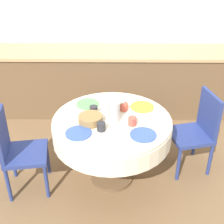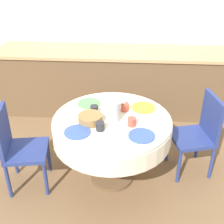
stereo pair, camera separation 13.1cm
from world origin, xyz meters
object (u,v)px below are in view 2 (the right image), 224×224
Objects in this scene: chair_left at (199,131)px; teapot at (113,104)px; chair_right at (18,146)px; coffee_carafe at (114,110)px.

teapot is (-0.88, -0.06, 0.32)m from chair_left.
teapot reaches higher than chair_right.
coffee_carafe is 1.43× the size of teapot.
coffee_carafe is 0.19m from teapot.
teapot is (-0.02, 0.18, -0.04)m from coffee_carafe.
chair_left is 3.23× the size of coffee_carafe.
chair_left is 1.82m from chair_right.
chair_left is 0.97m from coffee_carafe.
coffee_carafe is (-0.86, -0.24, 0.36)m from chair_left.
chair_right is 1.00m from teapot.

